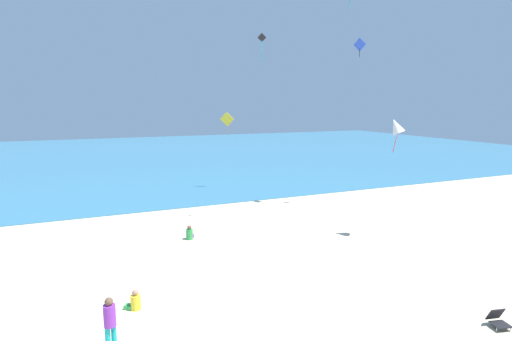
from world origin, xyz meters
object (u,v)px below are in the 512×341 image
at_px(kite_white, 396,126).
at_px(kite_yellow, 227,119).
at_px(person_4, 190,234).
at_px(kite_blue, 360,45).
at_px(person_3, 110,322).
at_px(person_5, 135,302).
at_px(beach_chair_far_right, 498,319).
at_px(kite_black, 262,40).

distance_m(kite_white, kite_yellow, 15.70).
height_order(person_4, kite_blue, kite_blue).
bearing_deg(person_3, kite_yellow, 125.19).
relative_size(person_5, kite_blue, 0.58).
xyz_separation_m(person_4, kite_white, (9.73, -3.99, 5.58)).
xyz_separation_m(beach_chair_far_right, kite_black, (-2.02, 13.73, 10.24)).
distance_m(kite_black, kite_blue, 7.22).
distance_m(beach_chair_far_right, person_5, 11.87).
height_order(kite_blue, kite_white, kite_blue).
distance_m(beach_chair_far_right, kite_yellow, 24.12).
height_order(person_4, kite_black, kite_black).
relative_size(person_3, kite_white, 0.93).
distance_m(beach_chair_far_right, person_4, 13.97).
bearing_deg(beach_chair_far_right, kite_blue, 173.25).
distance_m(person_3, kite_white, 15.82).
height_order(kite_blue, kite_yellow, kite_blue).
distance_m(person_4, kite_black, 11.39).
relative_size(person_3, kite_yellow, 0.97).
relative_size(kite_black, kite_white, 0.85).
height_order(person_3, kite_yellow, kite_yellow).
height_order(person_5, kite_white, kite_white).
height_order(person_5, kite_blue, kite_blue).
bearing_deg(kite_blue, beach_chair_far_right, -109.81).
bearing_deg(person_5, person_3, 101.45).
xyz_separation_m(beach_chair_far_right, kite_yellow, (-0.67, 23.49, 5.44)).
distance_m(person_4, kite_white, 11.90).
distance_m(person_5, kite_black, 15.46).
relative_size(person_3, person_4, 2.26).
distance_m(person_5, kite_yellow, 20.97).
relative_size(person_4, kite_blue, 0.61).
distance_m(person_4, kite_blue, 16.02).
distance_m(person_5, kite_white, 14.66).
xyz_separation_m(person_5, kite_black, (8.38, 8.00, 10.23)).
xyz_separation_m(person_3, kite_blue, (16.50, 10.99, 9.72)).
distance_m(person_3, kite_black, 16.86).
height_order(person_3, person_5, person_3).
xyz_separation_m(person_4, kite_black, (4.78, 1.52, 10.22)).
height_order(person_3, kite_black, kite_black).
bearing_deg(kite_yellow, person_3, -117.91).
bearing_deg(person_4, kite_white, -81.32).
bearing_deg(kite_white, person_3, -161.29).
bearing_deg(person_4, kite_yellow, 2.48).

